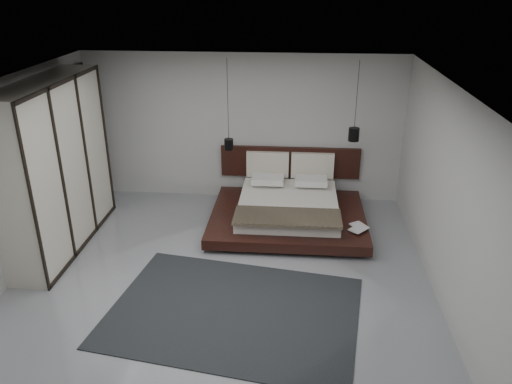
# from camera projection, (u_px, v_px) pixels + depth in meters

# --- Properties ---
(floor) EXTENTS (6.00, 6.00, 0.00)m
(floor) POSITION_uv_depth(u_px,v_px,m) (222.00, 279.00, 7.27)
(floor) COLOR gray
(floor) RESTS_ON ground
(ceiling) EXTENTS (6.00, 6.00, 0.00)m
(ceiling) POSITION_uv_depth(u_px,v_px,m) (216.00, 87.00, 6.15)
(ceiling) COLOR white
(ceiling) RESTS_ON wall_back
(wall_back) EXTENTS (6.00, 0.00, 6.00)m
(wall_back) POSITION_uv_depth(u_px,v_px,m) (243.00, 128.00, 9.45)
(wall_back) COLOR #AFAFAD
(wall_back) RESTS_ON floor
(wall_front) EXTENTS (6.00, 0.00, 6.00)m
(wall_front) POSITION_uv_depth(u_px,v_px,m) (163.00, 340.00, 3.97)
(wall_front) COLOR #AFAFAD
(wall_front) RESTS_ON floor
(wall_left) EXTENTS (0.00, 6.00, 6.00)m
(wall_left) POSITION_uv_depth(u_px,v_px,m) (6.00, 184.00, 6.94)
(wall_left) COLOR #AFAFAD
(wall_left) RESTS_ON floor
(wall_right) EXTENTS (0.00, 6.00, 6.00)m
(wall_right) POSITION_uv_depth(u_px,v_px,m) (448.00, 198.00, 6.48)
(wall_right) COLOR #AFAFAD
(wall_right) RESTS_ON floor
(lattice_screen) EXTENTS (0.05, 0.90, 2.60)m
(lattice_screen) POSITION_uv_depth(u_px,v_px,m) (81.00, 138.00, 9.21)
(lattice_screen) COLOR black
(lattice_screen) RESTS_ON floor
(bed) EXTENTS (2.66, 2.34, 1.06)m
(bed) POSITION_uv_depth(u_px,v_px,m) (288.00, 208.00, 8.84)
(bed) COLOR black
(bed) RESTS_ON floor
(book_lower) EXTENTS (0.34, 0.36, 0.03)m
(book_lower) POSITION_uv_depth(u_px,v_px,m) (354.00, 228.00, 8.18)
(book_lower) COLOR #99724C
(book_lower) RESTS_ON bed
(book_upper) EXTENTS (0.35, 0.36, 0.02)m
(book_upper) POSITION_uv_depth(u_px,v_px,m) (353.00, 227.00, 8.14)
(book_upper) COLOR #99724C
(book_upper) RESTS_ON book_lower
(pendant_left) EXTENTS (0.16, 0.16, 1.60)m
(pendant_left) POSITION_uv_depth(u_px,v_px,m) (229.00, 144.00, 8.88)
(pendant_left) COLOR black
(pendant_left) RESTS_ON ceiling
(pendant_right) EXTENTS (0.19, 0.19, 1.38)m
(pendant_right) POSITION_uv_depth(u_px,v_px,m) (354.00, 134.00, 8.62)
(pendant_right) COLOR black
(pendant_right) RESTS_ON ceiling
(wardrobe) EXTENTS (0.64, 2.73, 2.68)m
(wardrobe) POSITION_uv_depth(u_px,v_px,m) (55.00, 167.00, 7.72)
(wardrobe) COLOR beige
(wardrobe) RESTS_ON floor
(rug) EXTENTS (3.52, 2.76, 0.01)m
(rug) POSITION_uv_depth(u_px,v_px,m) (234.00, 311.00, 6.56)
(rug) COLOR black
(rug) RESTS_ON floor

